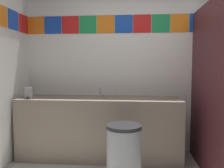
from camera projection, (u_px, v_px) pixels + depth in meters
name	position (u px, v px, depth m)	size (l,w,h in m)	color
wall_back	(151.00, 65.00, 3.52)	(3.81, 0.09, 2.64)	white
vanity_counter	(100.00, 127.00, 3.31)	(2.25, 0.61, 0.86)	gray
faucet_center	(100.00, 93.00, 3.36)	(0.04, 0.10, 0.14)	silver
soap_dispenser	(29.00, 93.00, 3.18)	(0.09, 0.09, 0.16)	gray
trash_bin	(124.00, 154.00, 2.60)	(0.40, 0.40, 0.65)	#999EA3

